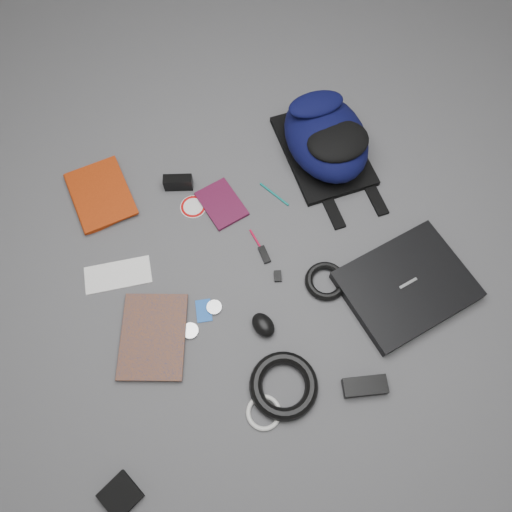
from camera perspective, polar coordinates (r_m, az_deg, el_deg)
name	(u,v)px	position (r m, az deg, el deg)	size (l,w,h in m)	color
ground	(256,259)	(1.64, 0.00, -0.29)	(4.00, 4.00, 0.00)	#4F4F51
backpack	(326,137)	(1.80, 7.98, 13.33)	(0.29, 0.43, 0.18)	black
laptop	(406,285)	(1.65, 16.82, -3.23)	(0.39, 0.30, 0.04)	black
textbook_red	(74,205)	(1.83, -20.11, 5.50)	(0.19, 0.26, 0.03)	#962808
comic_book	(121,336)	(1.60, -15.18, -8.84)	(0.20, 0.27, 0.02)	#B5570C
envelope	(118,275)	(1.68, -15.50, -2.09)	(0.21, 0.10, 0.00)	white
dvd_case	(222,204)	(1.73, -3.96, 5.96)	(0.12, 0.17, 0.01)	#420C25
compact_camera	(178,183)	(1.77, -8.88, 8.29)	(0.10, 0.04, 0.06)	black
sticker_disc	(193,207)	(1.74, -7.18, 5.61)	(0.09, 0.09, 0.00)	white
pen_teal	(274,194)	(1.75, 2.10, 7.07)	(0.01, 0.01, 0.13)	#0D766F
pen_red	(259,245)	(1.66, 0.37, 1.25)	(0.01, 0.01, 0.13)	#B90E35
id_badge	(204,311)	(1.58, -5.99, -6.23)	(0.05, 0.07, 0.00)	blue
usb_black	(264,255)	(1.64, 0.96, 0.16)	(0.02, 0.06, 0.01)	black
key_fob	(278,276)	(1.61, 2.50, -2.32)	(0.02, 0.04, 0.01)	black
mouse	(263,325)	(1.54, 0.83, -7.89)	(0.06, 0.08, 0.04)	black
headphone_left	(190,331)	(1.56, -7.51, -8.49)	(0.05, 0.05, 0.01)	silver
headphone_right	(214,307)	(1.58, -4.79, -5.88)	(0.05, 0.05, 0.01)	#A6A6A8
cable_coil	(326,281)	(1.61, 7.96, -2.86)	(0.13, 0.13, 0.03)	black
power_brick	(365,386)	(1.54, 12.34, -14.33)	(0.13, 0.05, 0.03)	black
power_cord_coil	(284,386)	(1.50, 3.19, -14.56)	(0.20, 0.20, 0.04)	black
pouch	(120,496)	(1.53, -15.24, -24.91)	(0.09, 0.09, 0.02)	black
white_cable_coil	(264,413)	(1.50, 0.89, -17.45)	(0.10, 0.10, 0.01)	silver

